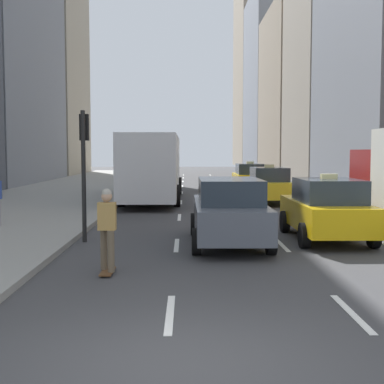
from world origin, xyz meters
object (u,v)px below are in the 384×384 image
at_px(taxi_lead, 250,177).
at_px(taxi_third, 326,209).
at_px(traffic_light_pole, 84,154).
at_px(city_bus, 153,165).
at_px(sedan_black_near, 229,211).
at_px(taxi_second, 268,185).
at_px(skateboarder, 107,227).

height_order(taxi_lead, taxi_third, same).
distance_m(taxi_third, traffic_light_pole, 6.92).
height_order(taxi_lead, traffic_light_pole, traffic_light_pole).
bearing_deg(city_bus, taxi_lead, 46.16).
xyz_separation_m(taxi_lead, traffic_light_pole, (-6.75, -18.32, 1.53)).
bearing_deg(city_bus, taxi_third, -65.49).
distance_m(taxi_lead, taxi_third, 18.15).
bearing_deg(city_bus, sedan_black_near, -77.83).
height_order(taxi_second, city_bus, city_bus).
distance_m(sedan_black_near, skateboarder, 4.38).
xyz_separation_m(sedan_black_near, skateboarder, (-2.75, -3.41, 0.06)).
bearing_deg(sedan_black_near, traffic_light_pole, 171.94).
xyz_separation_m(taxi_lead, taxi_third, (0.00, -18.15, 0.00)).
bearing_deg(traffic_light_pole, taxi_lead, 69.77).
height_order(taxi_lead, sedan_black_near, taxi_lead).
xyz_separation_m(sedan_black_near, traffic_light_pole, (-3.95, 0.56, 1.51)).
relative_size(taxi_second, traffic_light_pole, 1.22).
bearing_deg(taxi_third, traffic_light_pole, -178.55).
height_order(taxi_third, traffic_light_pole, traffic_light_pole).
xyz_separation_m(taxi_lead, sedan_black_near, (-2.80, -18.88, 0.02)).
relative_size(taxi_third, city_bus, 0.38).
distance_m(taxi_lead, traffic_light_pole, 19.58).
height_order(taxi_second, skateboarder, taxi_second).
bearing_deg(taxi_second, traffic_light_pole, -122.20).
relative_size(city_bus, skateboarder, 6.65).
xyz_separation_m(skateboarder, traffic_light_pole, (-1.20, 3.97, 1.45)).
distance_m(taxi_lead, sedan_black_near, 19.09).
xyz_separation_m(taxi_lead, city_bus, (-5.61, -5.84, 0.91)).
height_order(sedan_black_near, skateboarder, sedan_black_near).
relative_size(taxi_lead, traffic_light_pole, 1.22).
bearing_deg(city_bus, taxi_second, -17.41).
distance_m(taxi_second, sedan_black_near, 11.62).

